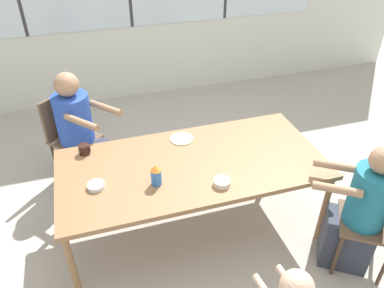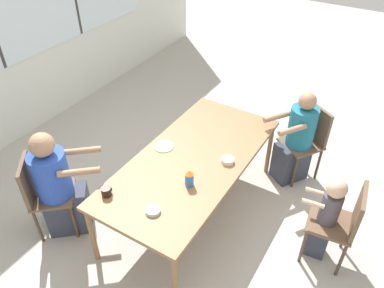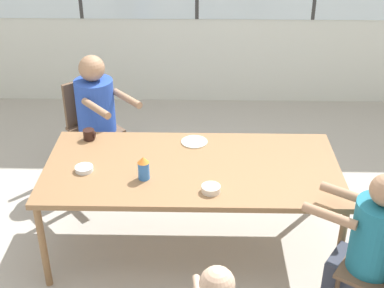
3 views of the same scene
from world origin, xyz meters
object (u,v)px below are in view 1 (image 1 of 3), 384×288
at_px(person_woman_green_shirt, 358,215).
at_px(bowl_white_shallow, 96,186).
at_px(person_man_blue_shirt, 80,135).
at_px(sippy_cup, 156,175).
at_px(bowl_cereal, 222,182).
at_px(chair_for_man_blue_shirt, 67,130).
at_px(coffee_mug, 84,149).
at_px(chair_for_woman_green_shirt, 383,218).

distance_m(person_woman_green_shirt, bowl_white_shallow, 1.97).
bearing_deg(person_woman_green_shirt, person_man_blue_shirt, 82.37).
xyz_separation_m(sippy_cup, bowl_cereal, (0.46, -0.15, -0.06)).
bearing_deg(chair_for_man_blue_shirt, person_man_blue_shirt, 90.00).
bearing_deg(coffee_mug, chair_for_man_blue_shirt, 102.04).
bearing_deg(chair_for_man_blue_shirt, chair_for_woman_green_shirt, 97.63).
height_order(chair_for_woman_green_shirt, chair_for_man_blue_shirt, same).
distance_m(person_woman_green_shirt, sippy_cup, 1.54).
relative_size(chair_for_woman_green_shirt, person_woman_green_shirt, 0.79).
relative_size(coffee_mug, sippy_cup, 0.55).
relative_size(sippy_cup, bowl_white_shallow, 1.34).
height_order(person_woman_green_shirt, coffee_mug, person_woman_green_shirt).
height_order(chair_for_woman_green_shirt, bowl_cereal, chair_for_woman_green_shirt).
distance_m(person_woman_green_shirt, person_man_blue_shirt, 2.58).
relative_size(chair_for_man_blue_shirt, coffee_mug, 9.42).
bearing_deg(sippy_cup, chair_for_woman_green_shirt, -22.58).
distance_m(person_man_blue_shirt, sippy_cup, 1.30).
xyz_separation_m(coffee_mug, bowl_cereal, (0.94, -0.70, -0.02)).
relative_size(bowl_white_shallow, bowl_cereal, 1.01).
bearing_deg(bowl_cereal, person_man_blue_shirt, 127.09).
distance_m(chair_for_man_blue_shirt, bowl_white_shallow, 1.22).
bearing_deg(coffee_mug, bowl_cereal, -36.74).
xyz_separation_m(chair_for_man_blue_shirt, bowl_white_shallow, (0.20, -1.19, 0.20)).
bearing_deg(person_man_blue_shirt, bowl_cereal, 86.08).
bearing_deg(person_woman_green_shirt, chair_for_woman_green_shirt, -90.00).
xyz_separation_m(chair_for_woman_green_shirt, sippy_cup, (-1.55, 0.64, 0.28)).
bearing_deg(coffee_mug, sippy_cup, -48.88).
height_order(person_man_blue_shirt, sippy_cup, person_man_blue_shirt).
xyz_separation_m(chair_for_man_blue_shirt, sippy_cup, (0.64, -1.28, 0.28)).
height_order(bowl_white_shallow, bowl_cereal, bowl_cereal).
relative_size(person_man_blue_shirt, bowl_white_shallow, 9.25).
bearing_deg(bowl_white_shallow, chair_for_man_blue_shirt, 99.73).
xyz_separation_m(chair_for_man_blue_shirt, coffee_mug, (0.16, -0.73, 0.23)).
height_order(chair_for_woman_green_shirt, coffee_mug, chair_for_woman_green_shirt).
xyz_separation_m(person_man_blue_shirt, bowl_white_shallow, (0.09, -1.06, 0.21)).
bearing_deg(chair_for_woman_green_shirt, coffee_mug, 93.24).
relative_size(person_man_blue_shirt, bowl_cereal, 9.34).
bearing_deg(sippy_cup, bowl_white_shallow, 168.16).
bearing_deg(bowl_cereal, chair_for_man_blue_shirt, 127.45).
distance_m(sippy_cup, bowl_white_shallow, 0.45).
distance_m(coffee_mug, bowl_white_shallow, 0.46).
height_order(coffee_mug, bowl_white_shallow, coffee_mug).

